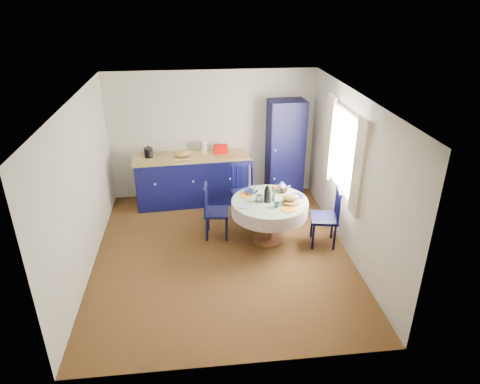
{
  "coord_description": "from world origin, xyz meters",
  "views": [
    {
      "loc": [
        -0.37,
        -5.75,
        3.86
      ],
      "look_at": [
        0.3,
        0.2,
        0.98
      ],
      "focal_mm": 32.0,
      "sensor_mm": 36.0,
      "label": 1
    }
  ],
  "objects_px": {
    "chair_right": "(327,217)",
    "mug_a": "(259,198)",
    "cobalt_bowl": "(251,192)",
    "mug_d": "(254,190)",
    "dining_table": "(270,207)",
    "mug_c": "(284,190)",
    "pantry_cabinet": "(285,150)",
    "kitchen_counter": "(192,179)",
    "mug_b": "(277,205)",
    "chair_far": "(244,191)",
    "chair_left": "(214,211)"
  },
  "relations": [
    {
      "from": "chair_right",
      "to": "mug_a",
      "type": "xyz_separation_m",
      "value": [
        -1.08,
        0.21,
        0.29
      ]
    },
    {
      "from": "chair_left",
      "to": "mug_c",
      "type": "xyz_separation_m",
      "value": [
        1.17,
        -0.0,
        0.33
      ]
    },
    {
      "from": "chair_left",
      "to": "mug_d",
      "type": "distance_m",
      "value": 0.75
    },
    {
      "from": "kitchen_counter",
      "to": "chair_left",
      "type": "bearing_deg",
      "value": -78.84
    },
    {
      "from": "mug_a",
      "to": "chair_left",
      "type": "bearing_deg",
      "value": 160.81
    },
    {
      "from": "dining_table",
      "to": "cobalt_bowl",
      "type": "xyz_separation_m",
      "value": [
        -0.27,
        0.31,
        0.15
      ]
    },
    {
      "from": "dining_table",
      "to": "mug_c",
      "type": "bearing_deg",
      "value": 44.56
    },
    {
      "from": "chair_far",
      "to": "mug_d",
      "type": "xyz_separation_m",
      "value": [
        0.09,
        -0.54,
        0.28
      ]
    },
    {
      "from": "cobalt_bowl",
      "to": "mug_d",
      "type": "bearing_deg",
      "value": 26.84
    },
    {
      "from": "kitchen_counter",
      "to": "mug_b",
      "type": "relative_size",
      "value": 24.3
    },
    {
      "from": "chair_right",
      "to": "cobalt_bowl",
      "type": "relative_size",
      "value": 4.56
    },
    {
      "from": "chair_right",
      "to": "mug_a",
      "type": "distance_m",
      "value": 1.14
    },
    {
      "from": "dining_table",
      "to": "mug_a",
      "type": "bearing_deg",
      "value": 175.19
    },
    {
      "from": "chair_far",
      "to": "mug_c",
      "type": "distance_m",
      "value": 0.89
    },
    {
      "from": "kitchen_counter",
      "to": "mug_b",
      "type": "bearing_deg",
      "value": -58.29
    },
    {
      "from": "chair_left",
      "to": "mug_b",
      "type": "distance_m",
      "value": 1.12
    },
    {
      "from": "chair_far",
      "to": "mug_a",
      "type": "distance_m",
      "value": 0.92
    },
    {
      "from": "kitchen_counter",
      "to": "mug_d",
      "type": "bearing_deg",
      "value": -54.69
    },
    {
      "from": "chair_far",
      "to": "mug_c",
      "type": "bearing_deg",
      "value": -54.78
    },
    {
      "from": "kitchen_counter",
      "to": "mug_a",
      "type": "relative_size",
      "value": 17.15
    },
    {
      "from": "chair_left",
      "to": "mug_d",
      "type": "relative_size",
      "value": 8.67
    },
    {
      "from": "kitchen_counter",
      "to": "dining_table",
      "type": "distance_m",
      "value": 2.03
    },
    {
      "from": "chair_left",
      "to": "mug_d",
      "type": "xyz_separation_m",
      "value": [
        0.67,
        0.07,
        0.33
      ]
    },
    {
      "from": "mug_c",
      "to": "mug_d",
      "type": "height_order",
      "value": "mug_c"
    },
    {
      "from": "chair_right",
      "to": "cobalt_bowl",
      "type": "xyz_separation_m",
      "value": [
        -1.17,
        0.51,
        0.27
      ]
    },
    {
      "from": "chair_far",
      "to": "kitchen_counter",
      "type": "bearing_deg",
      "value": 134.33
    },
    {
      "from": "kitchen_counter",
      "to": "mug_c",
      "type": "bearing_deg",
      "value": -44.98
    },
    {
      "from": "mug_a",
      "to": "pantry_cabinet",
      "type": "bearing_deg",
      "value": 65.39
    },
    {
      "from": "mug_d",
      "to": "pantry_cabinet",
      "type": "bearing_deg",
      "value": 59.11
    },
    {
      "from": "pantry_cabinet",
      "to": "mug_c",
      "type": "relative_size",
      "value": 14.24
    },
    {
      "from": "mug_a",
      "to": "mug_c",
      "type": "distance_m",
      "value": 0.51
    },
    {
      "from": "chair_right",
      "to": "mug_b",
      "type": "relative_size",
      "value": 10.97
    },
    {
      "from": "mug_c",
      "to": "mug_d",
      "type": "bearing_deg",
      "value": 172.16
    },
    {
      "from": "kitchen_counter",
      "to": "pantry_cabinet",
      "type": "distance_m",
      "value": 1.91
    },
    {
      "from": "chair_left",
      "to": "cobalt_bowl",
      "type": "xyz_separation_m",
      "value": [
        0.63,
        0.05,
        0.3
      ]
    },
    {
      "from": "pantry_cabinet",
      "to": "mug_c",
      "type": "bearing_deg",
      "value": -106.07
    },
    {
      "from": "pantry_cabinet",
      "to": "cobalt_bowl",
      "type": "xyz_separation_m",
      "value": [
        -0.86,
        -1.39,
        -0.2
      ]
    },
    {
      "from": "dining_table",
      "to": "mug_b",
      "type": "relative_size",
      "value": 13.6
    },
    {
      "from": "chair_far",
      "to": "mug_b",
      "type": "xyz_separation_m",
      "value": [
        0.37,
        -1.11,
        0.27
      ]
    },
    {
      "from": "kitchen_counter",
      "to": "chair_far",
      "type": "distance_m",
      "value": 1.18
    },
    {
      "from": "kitchen_counter",
      "to": "chair_far",
      "type": "xyz_separation_m",
      "value": [
        0.94,
        -0.72,
        0.02
      ]
    },
    {
      "from": "dining_table",
      "to": "mug_d",
      "type": "height_order",
      "value": "dining_table"
    },
    {
      "from": "mug_b",
      "to": "chair_right",
      "type": "bearing_deg",
      "value": 2.7
    },
    {
      "from": "dining_table",
      "to": "chair_right",
      "type": "bearing_deg",
      "value": -12.36
    },
    {
      "from": "chair_left",
      "to": "chair_right",
      "type": "xyz_separation_m",
      "value": [
        1.8,
        -0.46,
        0.03
      ]
    },
    {
      "from": "cobalt_bowl",
      "to": "mug_a",
      "type": "bearing_deg",
      "value": -73.08
    },
    {
      "from": "dining_table",
      "to": "chair_far",
      "type": "distance_m",
      "value": 0.94
    },
    {
      "from": "pantry_cabinet",
      "to": "mug_c",
      "type": "distance_m",
      "value": 1.48
    },
    {
      "from": "kitchen_counter",
      "to": "mug_a",
      "type": "height_order",
      "value": "kitchen_counter"
    },
    {
      "from": "kitchen_counter",
      "to": "chair_right",
      "type": "xyz_separation_m",
      "value": [
        2.15,
        -1.79,
        0.01
      ]
    }
  ]
}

